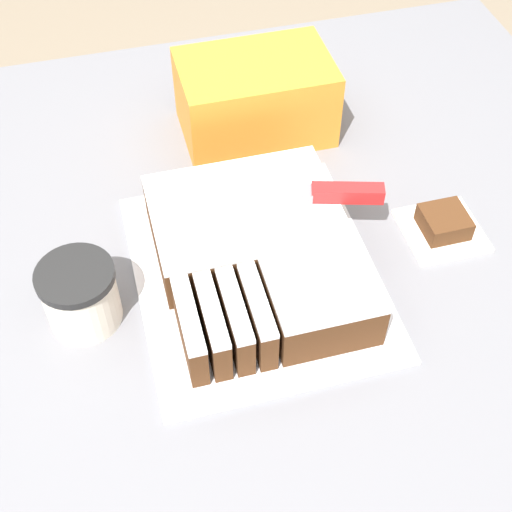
{
  "coord_description": "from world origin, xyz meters",
  "views": [
    {
      "loc": [
        -0.08,
        -0.64,
        1.67
      ],
      "look_at": [
        0.07,
        -0.04,
        0.95
      ],
      "focal_mm": 50.0,
      "sensor_mm": 36.0,
      "label": 1
    }
  ],
  "objects_px": {
    "knife": "(320,194)",
    "cake_board": "(256,275)",
    "cake": "(258,253)",
    "brownie": "(444,222)",
    "storage_box": "(255,98)",
    "coffee_cup": "(81,295)"
  },
  "relations": [
    {
      "from": "knife",
      "to": "cake_board",
      "type": "bearing_deg",
      "value": 41.14
    },
    {
      "from": "cake",
      "to": "brownie",
      "type": "distance_m",
      "value": 0.28
    },
    {
      "from": "cake",
      "to": "storage_box",
      "type": "height_order",
      "value": "storage_box"
    },
    {
      "from": "cake_board",
      "to": "coffee_cup",
      "type": "relative_size",
      "value": 3.84
    },
    {
      "from": "coffee_cup",
      "to": "storage_box",
      "type": "distance_m",
      "value": 0.44
    },
    {
      "from": "cake",
      "to": "brownie",
      "type": "xyz_separation_m",
      "value": [
        0.28,
        0.01,
        -0.02
      ]
    },
    {
      "from": "cake_board",
      "to": "brownie",
      "type": "relative_size",
      "value": 6.04
    },
    {
      "from": "storage_box",
      "to": "brownie",
      "type": "bearing_deg",
      "value": -55.49
    },
    {
      "from": "cake",
      "to": "knife",
      "type": "bearing_deg",
      "value": 23.34
    },
    {
      "from": "knife",
      "to": "brownie",
      "type": "bearing_deg",
      "value": -175.17
    },
    {
      "from": "cake_board",
      "to": "brownie",
      "type": "bearing_deg",
      "value": 2.26
    },
    {
      "from": "coffee_cup",
      "to": "cake_board",
      "type": "bearing_deg",
      "value": 2.26
    },
    {
      "from": "brownie",
      "to": "coffee_cup",
      "type": "bearing_deg",
      "value": -177.74
    },
    {
      "from": "coffee_cup",
      "to": "storage_box",
      "type": "relative_size",
      "value": 0.42
    },
    {
      "from": "coffee_cup",
      "to": "brownie",
      "type": "relative_size",
      "value": 1.57
    },
    {
      "from": "cake",
      "to": "knife",
      "type": "distance_m",
      "value": 0.12
    },
    {
      "from": "coffee_cup",
      "to": "brownie",
      "type": "bearing_deg",
      "value": 2.26
    },
    {
      "from": "brownie",
      "to": "storage_box",
      "type": "relative_size",
      "value": 0.26
    },
    {
      "from": "cake_board",
      "to": "cake",
      "type": "xyz_separation_m",
      "value": [
        0.0,
        0.01,
        0.04
      ]
    },
    {
      "from": "cake",
      "to": "storage_box",
      "type": "distance_m",
      "value": 0.31
    },
    {
      "from": "cake",
      "to": "storage_box",
      "type": "xyz_separation_m",
      "value": [
        0.08,
        0.3,
        0.02
      ]
    },
    {
      "from": "cake_board",
      "to": "brownie",
      "type": "xyz_separation_m",
      "value": [
        0.28,
        0.01,
        0.02
      ]
    }
  ]
}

